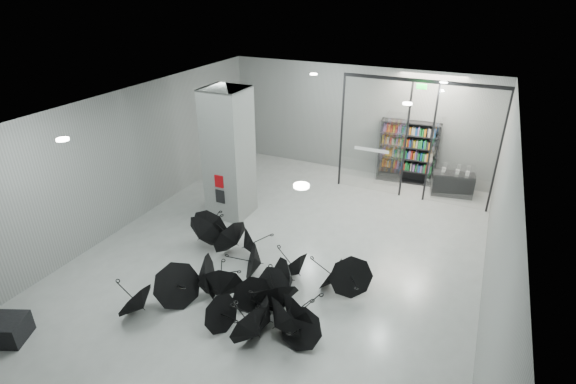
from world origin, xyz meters
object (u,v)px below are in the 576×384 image
at_px(bookshelf, 408,152).
at_px(umbrella_cluster, 250,286).
at_px(shop_counter, 452,184).
at_px(column, 229,154).

distance_m(bookshelf, umbrella_cluster, 8.40).
bearing_deg(bookshelf, shop_counter, -21.00).
xyz_separation_m(bookshelf, umbrella_cluster, (-1.97, -8.12, -0.83)).
bearing_deg(column, umbrella_cluster, -52.79).
relative_size(shop_counter, umbrella_cluster, 0.25).
bearing_deg(column, shop_counter, 34.45).
height_order(bookshelf, umbrella_cluster, bookshelf).
height_order(bookshelf, shop_counter, bookshelf).
bearing_deg(shop_counter, umbrella_cluster, -125.47).
bearing_deg(shop_counter, column, -155.39).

